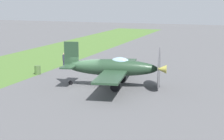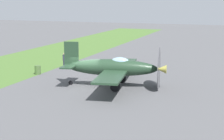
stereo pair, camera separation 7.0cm
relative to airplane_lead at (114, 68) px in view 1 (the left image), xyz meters
name	(u,v)px [view 1 (the left image)]	position (x,y,z in m)	size (l,w,h in m)	color
ground_plane	(85,85)	(0.46, -2.55, -1.68)	(160.00, 160.00, 0.00)	#515154
airplane_lead	(114,68)	(0.00, 0.00, 0.00)	(11.34, 9.03, 4.01)	#233D28
ground_crew_chief	(64,60)	(-6.11, -7.89, -0.77)	(0.63, 0.38, 1.73)	#2D3342
fuel_drum	(38,70)	(-2.34, -8.97, -1.23)	(0.60, 0.60, 0.90)	#476633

